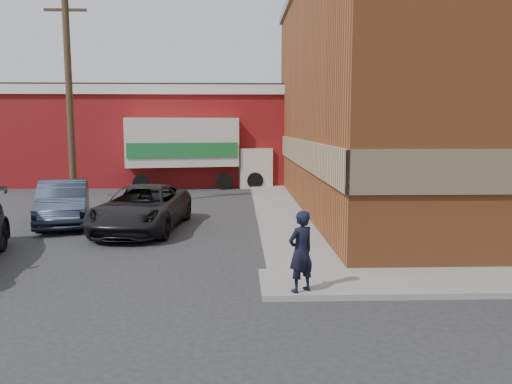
# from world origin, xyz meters

# --- Properties ---
(ground) EXTENTS (90.00, 90.00, 0.00)m
(ground) POSITION_xyz_m (0.00, 0.00, 0.00)
(ground) COLOR #28282B
(ground) RESTS_ON ground
(brick_building) EXTENTS (14.25, 18.25, 9.36)m
(brick_building) POSITION_xyz_m (8.50, 9.00, 4.68)
(brick_building) COLOR #9F5329
(brick_building) RESTS_ON ground
(sidewalk_west) EXTENTS (1.80, 18.00, 0.12)m
(sidewalk_west) POSITION_xyz_m (0.60, 9.00, 0.06)
(sidewalk_west) COLOR gray
(sidewalk_west) RESTS_ON ground
(warehouse) EXTENTS (16.30, 8.30, 5.60)m
(warehouse) POSITION_xyz_m (-6.00, 20.00, 2.81)
(warehouse) COLOR maroon
(warehouse) RESTS_ON ground
(utility_pole) EXTENTS (2.00, 0.26, 9.00)m
(utility_pole) POSITION_xyz_m (-7.50, 9.00, 4.75)
(utility_pole) COLOR brown
(utility_pole) RESTS_ON ground
(man) EXTENTS (0.69, 0.64, 1.59)m
(man) POSITION_xyz_m (0.25, -1.55, 0.92)
(man) COLOR black
(man) RESTS_ON sidewalk_south
(sedan) EXTENTS (2.70, 4.74, 1.48)m
(sedan) POSITION_xyz_m (-6.93, 6.14, 0.74)
(sedan) COLOR #2A3146
(sedan) RESTS_ON ground
(suv_a) EXTENTS (2.84, 5.33, 1.43)m
(suv_a) POSITION_xyz_m (-4.04, 5.01, 0.71)
(suv_a) COLOR black
(suv_a) RESTS_ON ground
(box_truck) EXTENTS (7.88, 3.54, 3.75)m
(box_truck) POSITION_xyz_m (-3.28, 16.13, 2.16)
(box_truck) COLOR silver
(box_truck) RESTS_ON ground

